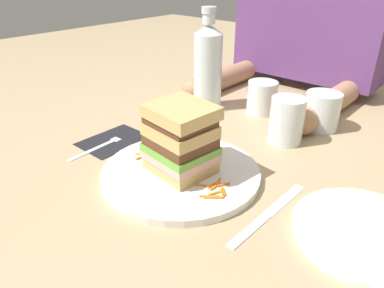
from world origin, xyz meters
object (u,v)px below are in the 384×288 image
main_plate (181,173)px  water_bottle (208,66)px  knife (267,215)px  juice_glass (286,123)px  side_plate (368,233)px  fork (104,143)px  empty_tumbler_0 (262,97)px  sandwich (180,139)px  empty_tumbler_1 (322,111)px  napkin_dark (113,141)px

main_plate → water_bottle: size_ratio=1.13×
knife → juice_glass: bearing=113.3°
knife → side_plate: side_plate is taller
fork → empty_tumbler_0: bearing=68.4°
side_plate → sandwich: bearing=-168.9°
water_bottle → empty_tumbler_1: 0.29m
water_bottle → empty_tumbler_1: bearing=14.3°
sandwich → empty_tumbler_0: (-0.06, 0.35, -0.03)m
main_plate → knife: main_plate is taller
side_plate → fork: bearing=-171.3°
empty_tumbler_1 → empty_tumbler_0: bearing=-177.9°
water_bottle → empty_tumbler_1: (0.28, 0.07, -0.07)m
side_plate → juice_glass: bearing=141.1°
sandwich → juice_glass: sandwich is taller
sandwich → knife: bearing=2.2°
knife → water_bottle: 0.46m
main_plate → napkin_dark: size_ratio=2.08×
main_plate → side_plate: bearing=11.0°
napkin_dark → fork: bearing=-87.5°
water_bottle → empty_tumbler_0: (0.12, 0.06, -0.07)m
water_bottle → empty_tumbler_0: size_ratio=3.12×
juice_glass → side_plate: (0.23, -0.19, -0.04)m
fork → side_plate: bearing=8.7°
knife → side_plate: (0.13, 0.05, 0.00)m
knife → water_bottle: bearing=141.2°
napkin_dark → knife: same height
main_plate → empty_tumbler_0: 0.36m
water_bottle → side_plate: bearing=-25.6°
juice_glass → side_plate: size_ratio=0.47×
napkin_dark → fork: fork is taller
main_plate → water_bottle: 0.35m
sandwich → side_plate: sandwich is taller
fork → empty_tumbler_1: empty_tumbler_1 is taller
fork → knife: size_ratio=0.83×
napkin_dark → main_plate: bearing=-1.1°
knife → empty_tumbler_1: bearing=102.2°
juice_glass → knife: bearing=-66.7°
napkin_dark → water_bottle: (0.03, 0.29, 0.11)m
water_bottle → sandwich: bearing=-58.4°
water_bottle → side_plate: size_ratio=1.20×
sandwich → empty_tumbler_1: size_ratio=1.48×
juice_glass → main_plate: bearing=-105.9°
napkin_dark → side_plate: side_plate is taller
empty_tumbler_0 → water_bottle: bearing=-152.3°
fork → knife: bearing=3.8°
knife → empty_tumbler_0: bearing=123.3°
sandwich → juice_glass: bearing=74.2°
empty_tumbler_0 → juice_glass: bearing=-40.6°
sandwich → fork: bearing=-174.9°
fork → empty_tumbler_1: bearing=51.6°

